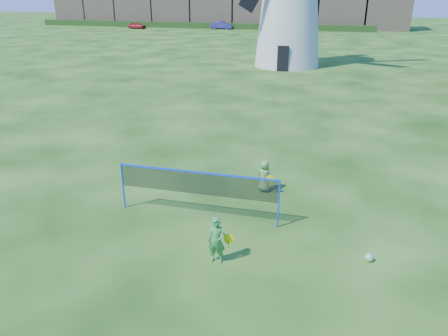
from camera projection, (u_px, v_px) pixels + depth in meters
ground at (214, 218)px, 13.43m from camera, size 220.00×220.00×0.00m
badminton_net at (197, 184)px, 13.04m from camera, size 5.05×0.05×1.55m
player_girl at (217, 240)px, 11.03m from camera, size 0.65×0.35×1.28m
player_boy at (265, 176)px, 14.99m from camera, size 0.67×0.47×1.14m
play_ball at (369, 258)px, 11.25m from camera, size 0.22×0.22×0.22m
terraced_houses at (220, 4)px, 80.61m from camera, size 66.60×8.40×8.38m
hedge at (196, 25)px, 77.28m from camera, size 62.00×0.80×1.00m
car_left at (137, 26)px, 76.17m from camera, size 3.42×1.72×1.12m
car_right at (222, 25)px, 75.59m from camera, size 3.98×1.40×1.31m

